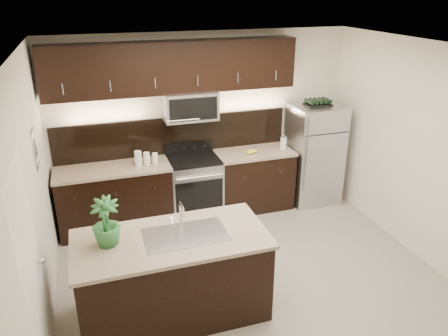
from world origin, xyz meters
name	(u,v)px	position (x,y,z in m)	size (l,w,h in m)	color
ground	(249,275)	(0.00, 0.00, 0.00)	(4.50, 4.50, 0.00)	gray
room_walls	(244,147)	(-0.11, -0.04, 1.70)	(4.52, 4.02, 2.71)	beige
counter_run	(181,189)	(-0.46, 1.69, 0.47)	(3.51, 0.65, 0.94)	black
upper_fixtures	(176,75)	(-0.43, 1.84, 2.14)	(3.49, 0.40, 1.66)	black
island	(173,276)	(-1.00, -0.35, 0.47)	(1.96, 0.96, 0.94)	black
sink_faucet	(185,233)	(-0.85, -0.34, 0.96)	(0.84, 0.50, 0.28)	silver
refrigerator	(313,154)	(1.70, 1.63, 0.80)	(0.77, 0.69, 1.59)	#B2B2B7
wine_rack	(318,103)	(1.70, 1.63, 1.64)	(0.39, 0.24, 0.10)	black
plant	(106,222)	(-1.61, -0.29, 1.19)	(0.28, 0.28, 0.49)	#27622B
canisters	(145,159)	(-0.96, 1.65, 1.04)	(0.33, 0.10, 0.22)	silver
french_press	(284,142)	(1.17, 1.64, 1.05)	(0.10, 0.10, 0.29)	silver
bananas	(248,152)	(0.58, 1.61, 0.97)	(0.18, 0.14, 0.06)	yellow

